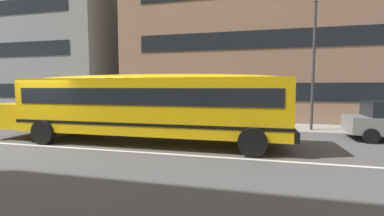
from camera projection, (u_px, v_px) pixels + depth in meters
ground_plane at (40, 146)px, 9.84m from camera, size 400.00×400.00×0.00m
sidewalk_far at (128, 121)px, 16.66m from camera, size 120.00×3.00×0.01m
lane_centreline at (40, 146)px, 9.84m from camera, size 110.00×0.16×0.01m
school_bus at (145, 102)px, 10.26m from camera, size 12.23×2.89×2.73m
street_lamp at (314, 46)px, 13.09m from camera, size 0.44×0.44×6.80m
apartment_block_far_left at (29, 25)px, 25.29m from camera, size 19.84×9.64×16.50m
apartment_block_far_centre at (276, 32)px, 20.89m from camera, size 21.84×11.54×13.30m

